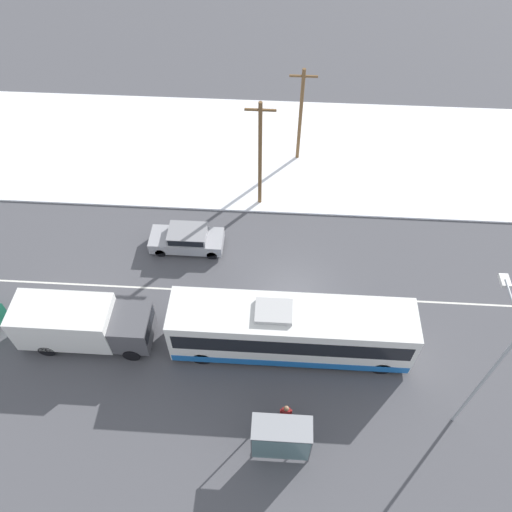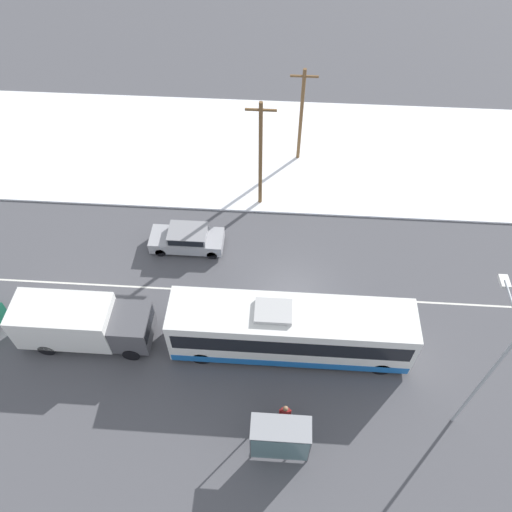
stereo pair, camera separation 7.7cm
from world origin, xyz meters
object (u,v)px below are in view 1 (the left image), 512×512
(pedestrian_at_stop, at_px, (286,413))
(bus_shelter, at_px, (281,440))
(utility_pole_roadside, at_px, (260,155))
(streetlamp, at_px, (489,359))
(city_bus, at_px, (291,330))
(box_truck, at_px, (81,323))
(utility_pole_snowlot, at_px, (301,115))
(sedan_car, at_px, (187,238))

(pedestrian_at_stop, relative_size, bus_shelter, 0.60)
(utility_pole_roadside, bearing_deg, streetlamp, -53.64)
(city_bus, bearing_deg, pedestrian_at_stop, -91.76)
(streetlamp, bearing_deg, pedestrian_at_stop, -172.63)
(streetlamp, height_order, utility_pole_roadside, streetlamp)
(box_truck, height_order, bus_shelter, box_truck)
(utility_pole_snowlot, bearing_deg, utility_pole_roadside, -117.29)
(box_truck, xyz_separation_m, streetlamp, (18.71, -2.80, 3.58))
(pedestrian_at_stop, relative_size, utility_pole_roadside, 0.20)
(box_truck, height_order, utility_pole_snowlot, utility_pole_snowlot)
(box_truck, bearing_deg, utility_pole_snowlot, 54.84)
(bus_shelter, distance_m, utility_pole_roadside, 16.57)
(utility_pole_snowlot, bearing_deg, pedestrian_at_stop, -91.19)
(sedan_car, bearing_deg, bus_shelter, 116.49)
(streetlamp, bearing_deg, bus_shelter, -162.77)
(city_bus, relative_size, sedan_car, 2.73)
(bus_shelter, bearing_deg, box_truck, 152.88)
(pedestrian_at_stop, bearing_deg, box_truck, 160.19)
(city_bus, relative_size, box_truck, 1.76)
(pedestrian_at_stop, height_order, utility_pole_snowlot, utility_pole_snowlot)
(utility_pole_roadside, height_order, utility_pole_snowlot, utility_pole_roadside)
(box_truck, height_order, sedan_car, box_truck)
(sedan_car, bearing_deg, box_truck, 56.91)
(city_bus, distance_m, pedestrian_at_stop, 4.06)
(utility_pole_snowlot, bearing_deg, sedan_car, -126.66)
(box_truck, relative_size, streetlamp, 0.84)
(sedan_car, xyz_separation_m, utility_pole_roadside, (4.19, 4.16, 3.23))
(box_truck, distance_m, utility_pole_snowlot, 19.32)
(city_bus, height_order, pedestrian_at_stop, city_bus)
(city_bus, height_order, utility_pole_snowlot, utility_pole_snowlot)
(streetlamp, distance_m, utility_pole_snowlot, 20.07)
(utility_pole_roadside, xyz_separation_m, utility_pole_snowlot, (2.46, 4.77, -0.34))
(streetlamp, distance_m, utility_pole_roadside, 17.09)
(city_bus, xyz_separation_m, utility_pole_roadside, (-2.17, 10.79, 2.34))
(bus_shelter, bearing_deg, utility_pole_roadside, 96.50)
(utility_pole_roadside, distance_m, utility_pole_snowlot, 5.37)
(box_truck, bearing_deg, city_bus, 0.79)
(pedestrian_at_stop, bearing_deg, city_bus, 88.24)
(sedan_car, bearing_deg, utility_pole_roadside, -135.16)
(streetlamp, height_order, utility_pole_snowlot, streetlamp)
(city_bus, xyz_separation_m, bus_shelter, (-0.32, -5.50, -0.04))
(bus_shelter, xyz_separation_m, streetlamp, (8.25, 2.56, 3.48))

